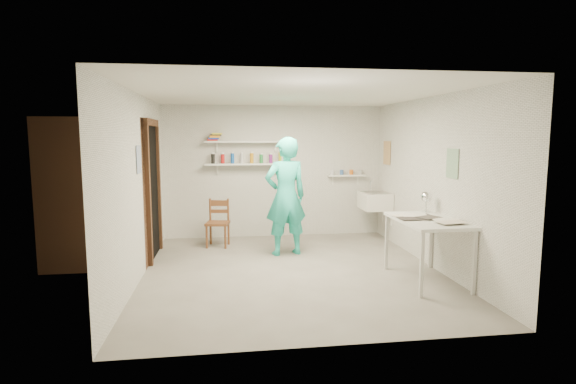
{
  "coord_description": "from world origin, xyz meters",
  "views": [
    {
      "loc": [
        -0.89,
        -5.93,
        1.85
      ],
      "look_at": [
        0.0,
        0.4,
        1.05
      ],
      "focal_mm": 28.0,
      "sensor_mm": 36.0,
      "label": 1
    }
  ],
  "objects": [
    {
      "name": "poster_left",
      "position": [
        -1.99,
        0.05,
        1.55
      ],
      "size": [
        0.01,
        0.28,
        0.36
      ],
      "primitive_type": "cube",
      "color": "#334C7F",
      "rests_on": "wall_left"
    },
    {
      "name": "floor",
      "position": [
        0.0,
        0.0,
        -0.01
      ],
      "size": [
        4.0,
        4.5,
        0.02
      ],
      "primitive_type": "cube",
      "color": "slate",
      "rests_on": "ground"
    },
    {
      "name": "wall_clock",
      "position": [
        0.08,
        1.11,
        1.22
      ],
      "size": [
        0.33,
        0.1,
        0.33
      ],
      "primitive_type": "cylinder",
      "rotation": [
        1.57,
        0.0,
        0.21
      ],
      "color": "beige",
      "rests_on": "man"
    },
    {
      "name": "wall_back",
      "position": [
        0.0,
        2.26,
        1.2
      ],
      "size": [
        4.0,
        0.02,
        2.4
      ],
      "primitive_type": "cube",
      "color": "silver",
      "rests_on": "ground"
    },
    {
      "name": "book_stack",
      "position": [
        -1.06,
        2.13,
        1.83
      ],
      "size": [
        0.26,
        0.14,
        0.14
      ],
      "color": "red",
      "rests_on": "shelf_upper"
    },
    {
      "name": "ledge_pots",
      "position": [
        1.35,
        2.17,
        1.18
      ],
      "size": [
        0.48,
        0.07,
        0.09
      ],
      "color": "silver",
      "rests_on": "ledge_shelf"
    },
    {
      "name": "desk_lamp",
      "position": [
        1.84,
        -0.17,
        1.03
      ],
      "size": [
        0.15,
        0.15,
        0.15
      ],
      "primitive_type": "sphere",
      "color": "silver",
      "rests_on": "work_table"
    },
    {
      "name": "belfast_sink",
      "position": [
        1.75,
        1.7,
        0.7
      ],
      "size": [
        0.48,
        0.6,
        0.3
      ],
      "primitive_type": "cube",
      "color": "white",
      "rests_on": "wall_right"
    },
    {
      "name": "papers",
      "position": [
        1.64,
        -0.65,
        0.82
      ],
      "size": [
        0.3,
        0.22,
        0.03
      ],
      "color": "silver",
      "rests_on": "work_table"
    },
    {
      "name": "corridor_box",
      "position": [
        -2.7,
        1.05,
        1.05
      ],
      "size": [
        1.4,
        1.5,
        2.1
      ],
      "primitive_type": "cube",
      "color": "brown",
      "rests_on": "ground"
    },
    {
      "name": "wooden_chair",
      "position": [
        -1.03,
        1.56,
        0.4
      ],
      "size": [
        0.43,
        0.42,
        0.79
      ],
      "primitive_type": "cube",
      "rotation": [
        0.0,
        0.0,
        -0.19
      ],
      "color": "brown",
      "rests_on": "ground"
    },
    {
      "name": "spray_cans",
      "position": [
        -0.5,
        2.13,
        1.45
      ],
      "size": [
        1.29,
        0.06,
        0.17
      ],
      "color": "black",
      "rests_on": "shelf_lower"
    },
    {
      "name": "poster_right_b",
      "position": [
        1.99,
        -0.55,
        1.5
      ],
      "size": [
        0.01,
        0.3,
        0.38
      ],
      "primitive_type": "cube",
      "color": "#3F724C",
      "rests_on": "wall_right"
    },
    {
      "name": "door_lintel",
      "position": [
        -1.97,
        1.05,
        2.05
      ],
      "size": [
        0.06,
        1.05,
        0.1
      ],
      "primitive_type": "cube",
      "color": "brown",
      "rests_on": "wall_left"
    },
    {
      "name": "doorway_recess",
      "position": [
        -1.99,
        1.05,
        1.0
      ],
      "size": [
        0.02,
        0.9,
        2.0
      ],
      "primitive_type": "cube",
      "color": "black",
      "rests_on": "wall_left"
    },
    {
      "name": "shelf_lower",
      "position": [
        -0.5,
        2.13,
        1.35
      ],
      "size": [
        1.5,
        0.22,
        0.03
      ],
      "primitive_type": "cube",
      "color": "white",
      "rests_on": "wall_back"
    },
    {
      "name": "shelf_upper",
      "position": [
        -0.5,
        2.13,
        1.75
      ],
      "size": [
        1.5,
        0.22,
        0.03
      ],
      "primitive_type": "cube",
      "color": "white",
      "rests_on": "wall_back"
    },
    {
      "name": "wall_left",
      "position": [
        -2.01,
        0.0,
        1.2
      ],
      "size": [
        0.02,
        4.5,
        2.4
      ],
      "primitive_type": "cube",
      "color": "silver",
      "rests_on": "ground"
    },
    {
      "name": "man",
      "position": [
        0.03,
        0.9,
        0.92
      ],
      "size": [
        0.75,
        0.57,
        1.84
      ],
      "primitive_type": "imported",
      "rotation": [
        0.0,
        0.0,
        3.36
      ],
      "color": "#29CFBA",
      "rests_on": "ground"
    },
    {
      "name": "door_jamb_near",
      "position": [
        -1.97,
        0.55,
        1.0
      ],
      "size": [
        0.06,
        0.1,
        2.0
      ],
      "primitive_type": "cube",
      "color": "brown",
      "rests_on": "ground"
    },
    {
      "name": "poster_right_a",
      "position": [
        1.99,
        1.8,
        1.55
      ],
      "size": [
        0.01,
        0.34,
        0.42
      ],
      "primitive_type": "cube",
      "color": "#995933",
      "rests_on": "wall_right"
    },
    {
      "name": "ledge_shelf",
      "position": [
        1.35,
        2.17,
        1.12
      ],
      "size": [
        0.7,
        0.14,
        0.03
      ],
      "primitive_type": "cube",
      "color": "white",
      "rests_on": "wall_back"
    },
    {
      "name": "ceiling",
      "position": [
        0.0,
        0.0,
        2.41
      ],
      "size": [
        4.0,
        4.5,
        0.02
      ],
      "primitive_type": "cube",
      "color": "silver",
      "rests_on": "wall_back"
    },
    {
      "name": "work_table",
      "position": [
        1.64,
        -0.65,
        0.4
      ],
      "size": [
        0.73,
        1.21,
        0.81
      ],
      "primitive_type": "cube",
      "color": "silver",
      "rests_on": "ground"
    },
    {
      "name": "wall_right",
      "position": [
        2.01,
        0.0,
        1.2
      ],
      "size": [
        0.02,
        4.5,
        2.4
      ],
      "primitive_type": "cube",
      "color": "silver",
      "rests_on": "ground"
    },
    {
      "name": "wall_front",
      "position": [
        0.0,
        -2.26,
        1.2
      ],
      "size": [
        4.0,
        0.02,
        2.4
      ],
      "primitive_type": "cube",
      "color": "silver",
      "rests_on": "ground"
    },
    {
      "name": "door_jamb_far",
      "position": [
        -1.97,
        1.55,
        1.0
      ],
      "size": [
        0.06,
        0.1,
        2.0
      ],
      "primitive_type": "cube",
      "color": "brown",
      "rests_on": "ground"
    }
  ]
}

